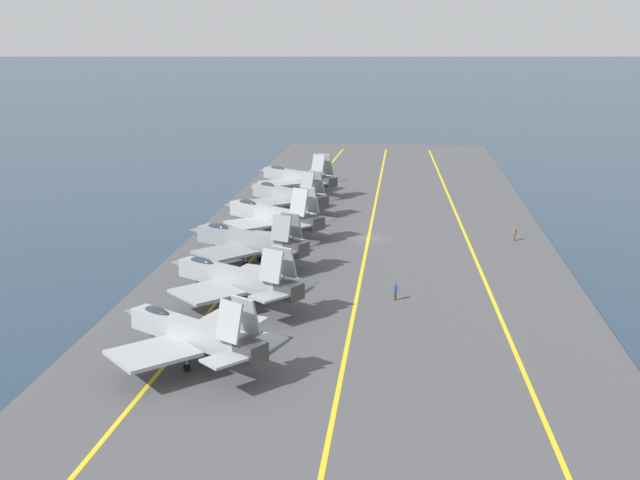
% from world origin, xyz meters
% --- Properties ---
extents(ground_plane, '(2000.00, 2000.00, 0.00)m').
position_xyz_m(ground_plane, '(0.00, 0.00, 0.00)').
color(ground_plane, '#23384C').
extents(carrier_deck, '(180.69, 44.65, 0.40)m').
position_xyz_m(carrier_deck, '(0.00, 0.00, 0.20)').
color(carrier_deck, '#4C4C4F').
rests_on(carrier_deck, ground).
extents(deck_stripe_foul_line, '(162.54, 5.85, 0.01)m').
position_xyz_m(deck_stripe_foul_line, '(0.00, -12.28, 0.40)').
color(deck_stripe_foul_line, yellow).
rests_on(deck_stripe_foul_line, carrier_deck).
extents(deck_stripe_centerline, '(162.62, 0.36, 0.01)m').
position_xyz_m(deck_stripe_centerline, '(0.00, 0.00, 0.40)').
color(deck_stripe_centerline, yellow).
rests_on(deck_stripe_centerline, carrier_deck).
extents(deck_stripe_edge_line, '(162.55, 5.77, 0.01)m').
position_xyz_m(deck_stripe_edge_line, '(0.00, 12.28, 0.40)').
color(deck_stripe_edge_line, yellow).
rests_on(deck_stripe_edge_line, carrier_deck).
extents(parked_jet_nearest, '(13.43, 14.83, 6.35)m').
position_xyz_m(parked_jet_nearest, '(-40.90, 11.63, 3.01)').
color(parked_jet_nearest, '#9EA3A8').
rests_on(parked_jet_nearest, carrier_deck).
extents(parked_jet_second, '(13.22, 15.91, 6.40)m').
position_xyz_m(parked_jet_second, '(-26.62, 11.38, 3.05)').
color(parked_jet_second, '#93999E').
rests_on(parked_jet_second, carrier_deck).
extents(parked_jet_third, '(13.53, 16.18, 6.30)m').
position_xyz_m(parked_jet_third, '(-12.51, 12.96, 3.04)').
color(parked_jet_third, gray).
rests_on(parked_jet_third, carrier_deck).
extents(parked_jet_fourth, '(13.81, 16.39, 6.67)m').
position_xyz_m(parked_jet_fourth, '(1.58, 12.55, 2.87)').
color(parked_jet_fourth, '#9EA3A8').
rests_on(parked_jet_fourth, carrier_deck).
extents(parked_jet_fifth, '(13.61, 15.05, 6.47)m').
position_xyz_m(parked_jet_fifth, '(15.05, 12.66, 2.78)').
color(parked_jet_fifth, gray).
rests_on(parked_jet_fifth, carrier_deck).
extents(parked_jet_sixth, '(13.91, 15.90, 6.91)m').
position_xyz_m(parked_jet_sixth, '(28.52, 12.99, 3.13)').
color(parked_jet_sixth, '#93999E').
rests_on(parked_jet_sixth, carrier_deck).
extents(crew_brown_vest, '(0.45, 0.46, 1.78)m').
position_xyz_m(crew_brown_vest, '(0.96, -17.96, 1.38)').
color(crew_brown_vest, '#4C473D').
rests_on(crew_brown_vest, carrier_deck).
extents(crew_blue_vest, '(0.45, 0.38, 1.75)m').
position_xyz_m(crew_blue_vest, '(-23.66, -3.71, 1.36)').
color(crew_blue_vest, '#383328').
rests_on(crew_blue_vest, carrier_deck).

